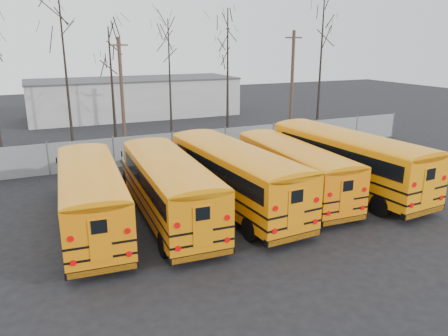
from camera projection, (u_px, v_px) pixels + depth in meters
name	position (u px, v px, depth m)	size (l,w,h in m)	color
ground	(254.00, 224.00, 19.81)	(120.00, 120.00, 0.00)	black
fence	(173.00, 147.00, 30.05)	(40.00, 0.04, 2.00)	gray
distant_building	(134.00, 98.00, 48.08)	(22.00, 8.00, 4.00)	beige
bus_a	(90.00, 191.00, 18.84)	(3.20, 10.87, 3.00)	black
bus_b	(168.00, 183.00, 19.88)	(2.97, 11.06, 3.07)	black
bus_c	(233.00, 171.00, 21.28)	(3.39, 11.67, 3.23)	black
bus_d	(292.00, 165.00, 22.94)	(2.78, 10.55, 2.93)	black
bus_e	(345.00, 156.00, 23.93)	(3.73, 12.08, 3.33)	black
utility_pole_left	(122.00, 95.00, 31.60)	(1.40, 0.68, 8.29)	#473328
utility_pole_right	(292.00, 83.00, 37.11)	(1.58, 0.28, 8.88)	#463227
tree_1	(66.00, 70.00, 28.53)	(0.26, 0.26, 12.42)	black
tree_2	(112.00, 90.00, 32.49)	(0.26, 0.26, 9.03)	black
tree_3	(170.00, 87.00, 31.77)	(0.26, 0.26, 9.53)	black
tree_4	(228.00, 77.00, 34.85)	(0.26, 0.26, 10.47)	black
tree_5	(321.00, 62.00, 35.08)	(0.26, 0.26, 12.75)	black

